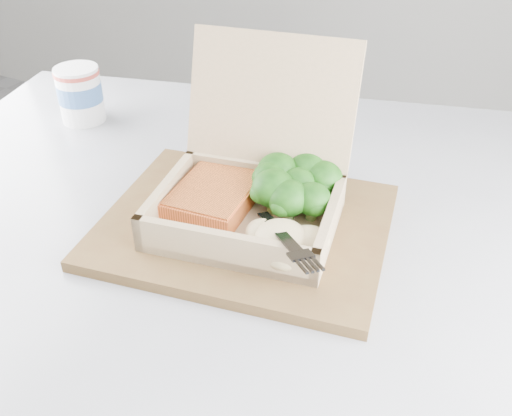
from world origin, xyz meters
The scene contains 9 objects.
cafe_table centered at (0.58, 0.47, 0.57)m, with size 1.10×1.10×0.76m.
serving_tray centered at (0.62, 0.51, 0.77)m, with size 0.33×0.26×0.01m, color brown.
takeout_container centered at (0.62, 0.54, 0.82)m, with size 0.24×0.25×0.19m.
salmon_fillet centered at (0.58, 0.51, 0.80)m, with size 0.09×0.11×0.02m, color #DA5E2A.
broccoli_pile centered at (0.67, 0.56, 0.81)m, with size 0.12×0.12×0.04m, color #266A17, non-canonical shape.
mashed_potatoes centered at (0.69, 0.47, 0.80)m, with size 0.09×0.08×0.03m, color tan.
plastic_fork centered at (0.67, 0.48, 0.81)m, with size 0.13×0.13×0.03m.
paper_cup centered at (0.25, 0.65, 0.81)m, with size 0.07×0.07×0.09m.
receipt centered at (0.60, 0.69, 0.76)m, with size 0.07×0.13×0.00m, color white.
Camera 1 is at (0.89, 0.04, 1.17)m, focal length 40.00 mm.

